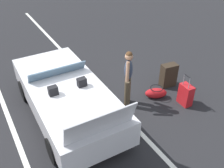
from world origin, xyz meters
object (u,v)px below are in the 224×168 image
at_px(convertible_car, 64,93).
at_px(duffel_bag, 156,93).
at_px(suitcase_large_black, 168,75).
at_px(suitcase_medium_bright, 186,95).
at_px(traveler_person, 128,76).

distance_m(convertible_car, duffel_bag, 2.66).
xyz_separation_m(suitcase_large_black, suitcase_medium_bright, (-0.97, 0.21, -0.05)).
distance_m(convertible_car, suitcase_large_black, 3.27).
xyz_separation_m(convertible_car, duffel_bag, (-0.78, -2.51, -0.43)).
bearing_deg(suitcase_large_black, convertible_car, 89.48).
height_order(convertible_car, suitcase_large_black, convertible_car).
bearing_deg(convertible_car, traveler_person, -109.40).
xyz_separation_m(suitcase_medium_bright, duffel_bag, (0.65, 0.51, -0.16)).
height_order(suitcase_medium_bright, duffel_bag, suitcase_medium_bright).
height_order(suitcase_large_black, traveler_person, traveler_person).
relative_size(convertible_car, duffel_bag, 5.91).
relative_size(suitcase_large_black, suitcase_medium_bright, 0.77).
relative_size(duffel_bag, traveler_person, 0.43).
bearing_deg(duffel_bag, suitcase_large_black, -66.12).
distance_m(suitcase_large_black, suitcase_medium_bright, 0.99).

